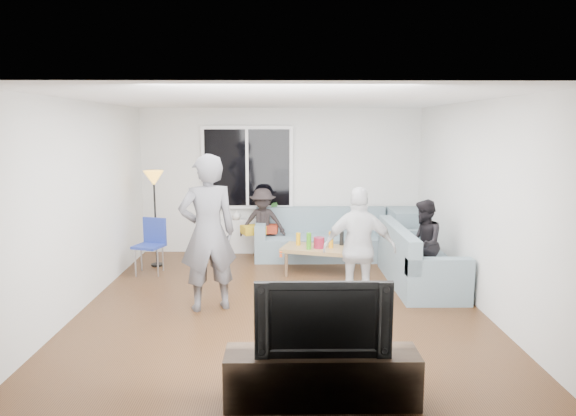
{
  "coord_description": "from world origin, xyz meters",
  "views": [
    {
      "loc": [
        0.01,
        -6.51,
        2.28
      ],
      "look_at": [
        0.1,
        0.6,
        1.15
      ],
      "focal_mm": 32.22,
      "sensor_mm": 36.0,
      "label": 1
    }
  ],
  "objects_px": {
    "sofa_right_section": "(420,256)",
    "spectator_right": "(423,244)",
    "side_chair": "(149,247)",
    "floor_lamp": "(155,219)",
    "sofa_back_section": "(322,234)",
    "player_left": "(208,233)",
    "player_right": "(359,249)",
    "tv_console": "(322,377)",
    "television": "(322,315)",
    "coffee_table": "(318,260)",
    "spectator_back": "(263,223)"
  },
  "relations": [
    {
      "from": "sofa_right_section",
      "to": "spectator_right",
      "type": "relative_size",
      "value": 1.59
    },
    {
      "from": "sofa_back_section",
      "to": "spectator_back",
      "type": "distance_m",
      "value": 1.04
    },
    {
      "from": "sofa_back_section",
      "to": "tv_console",
      "type": "bearing_deg",
      "value": -94.39
    },
    {
      "from": "floor_lamp",
      "to": "spectator_right",
      "type": "bearing_deg",
      "value": -16.24
    },
    {
      "from": "spectator_back",
      "to": "sofa_right_section",
      "type": "bearing_deg",
      "value": -32.34
    },
    {
      "from": "floor_lamp",
      "to": "tv_console",
      "type": "height_order",
      "value": "floor_lamp"
    },
    {
      "from": "coffee_table",
      "to": "spectator_right",
      "type": "height_order",
      "value": "spectator_right"
    },
    {
      "from": "floor_lamp",
      "to": "tv_console",
      "type": "distance_m",
      "value": 4.95
    },
    {
      "from": "player_left",
      "to": "television",
      "type": "bearing_deg",
      "value": 99.66
    },
    {
      "from": "player_right",
      "to": "spectator_right",
      "type": "relative_size",
      "value": 1.23
    },
    {
      "from": "side_chair",
      "to": "television",
      "type": "distance_m",
      "value": 4.52
    },
    {
      "from": "side_chair",
      "to": "television",
      "type": "relative_size",
      "value": 0.78
    },
    {
      "from": "floor_lamp",
      "to": "television",
      "type": "xyz_separation_m",
      "value": [
        2.39,
        -4.29,
        -0.02
      ]
    },
    {
      "from": "spectator_back",
      "to": "television",
      "type": "xyz_separation_m",
      "value": [
        0.66,
        -4.8,
        0.15
      ]
    },
    {
      "from": "sofa_right_section",
      "to": "player_left",
      "type": "height_order",
      "value": "player_left"
    },
    {
      "from": "player_left",
      "to": "spectator_back",
      "type": "relative_size",
      "value": 1.6
    },
    {
      "from": "player_left",
      "to": "spectator_right",
      "type": "bearing_deg",
      "value": 177.21
    },
    {
      "from": "sofa_back_section",
      "to": "player_right",
      "type": "xyz_separation_m",
      "value": [
        0.27,
        -2.55,
        0.35
      ]
    },
    {
      "from": "spectator_right",
      "to": "tv_console",
      "type": "bearing_deg",
      "value": -14.54
    },
    {
      "from": "side_chair",
      "to": "spectator_back",
      "type": "distance_m",
      "value": 2.0
    },
    {
      "from": "sofa_right_section",
      "to": "spectator_right",
      "type": "bearing_deg",
      "value": -180.0
    },
    {
      "from": "sofa_back_section",
      "to": "sofa_right_section",
      "type": "bearing_deg",
      "value": -49.42
    },
    {
      "from": "player_right",
      "to": "tv_console",
      "type": "height_order",
      "value": "player_right"
    },
    {
      "from": "player_left",
      "to": "television",
      "type": "distance_m",
      "value": 2.57
    },
    {
      "from": "spectator_back",
      "to": "tv_console",
      "type": "xyz_separation_m",
      "value": [
        0.66,
        -4.8,
        -0.39
      ]
    },
    {
      "from": "television",
      "to": "side_chair",
      "type": "bearing_deg",
      "value": 122.05
    },
    {
      "from": "player_right",
      "to": "tv_console",
      "type": "bearing_deg",
      "value": 81.1
    },
    {
      "from": "coffee_table",
      "to": "side_chair",
      "type": "height_order",
      "value": "side_chair"
    },
    {
      "from": "tv_console",
      "to": "television",
      "type": "height_order",
      "value": "television"
    },
    {
      "from": "coffee_table",
      "to": "side_chair",
      "type": "xyz_separation_m",
      "value": [
        -2.63,
        -0.07,
        0.23
      ]
    },
    {
      "from": "player_right",
      "to": "tv_console",
      "type": "xyz_separation_m",
      "value": [
        -0.64,
        -2.22,
        -0.55
      ]
    },
    {
      "from": "side_chair",
      "to": "player_right",
      "type": "xyz_separation_m",
      "value": [
        3.03,
        -1.6,
        0.34
      ]
    },
    {
      "from": "sofa_back_section",
      "to": "tv_console",
      "type": "distance_m",
      "value": 4.79
    },
    {
      "from": "coffee_table",
      "to": "spectator_back",
      "type": "relative_size",
      "value": 0.9
    },
    {
      "from": "floor_lamp",
      "to": "player_left",
      "type": "relative_size",
      "value": 0.8
    },
    {
      "from": "spectator_back",
      "to": "television",
      "type": "height_order",
      "value": "spectator_back"
    },
    {
      "from": "spectator_right",
      "to": "tv_console",
      "type": "distance_m",
      "value": 3.56
    },
    {
      "from": "player_right",
      "to": "spectator_back",
      "type": "bearing_deg",
      "value": -56.26
    },
    {
      "from": "floor_lamp",
      "to": "spectator_back",
      "type": "height_order",
      "value": "floor_lamp"
    },
    {
      "from": "sofa_right_section",
      "to": "floor_lamp",
      "type": "xyz_separation_m",
      "value": [
        -4.07,
        1.06,
        0.36
      ]
    },
    {
      "from": "coffee_table",
      "to": "television",
      "type": "relative_size",
      "value": 1.0
    },
    {
      "from": "spectator_right",
      "to": "sofa_right_section",
      "type": "bearing_deg",
      "value": -166.18
    },
    {
      "from": "side_chair",
      "to": "sofa_right_section",
      "type": "bearing_deg",
      "value": 10.81
    },
    {
      "from": "player_left",
      "to": "spectator_right",
      "type": "xyz_separation_m",
      "value": [
        2.92,
        0.87,
        -0.35
      ]
    },
    {
      "from": "side_chair",
      "to": "player_right",
      "type": "bearing_deg",
      "value": -8.89
    },
    {
      "from": "player_right",
      "to": "television",
      "type": "distance_m",
      "value": 2.31
    },
    {
      "from": "sofa_right_section",
      "to": "side_chair",
      "type": "height_order",
      "value": "side_chair"
    },
    {
      "from": "sofa_back_section",
      "to": "tv_console",
      "type": "height_order",
      "value": "sofa_back_section"
    },
    {
      "from": "sofa_back_section",
      "to": "player_left",
      "type": "bearing_deg",
      "value": -122.47
    },
    {
      "from": "side_chair",
      "to": "television",
      "type": "xyz_separation_m",
      "value": [
        2.39,
        -3.82,
        0.33
      ]
    }
  ]
}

